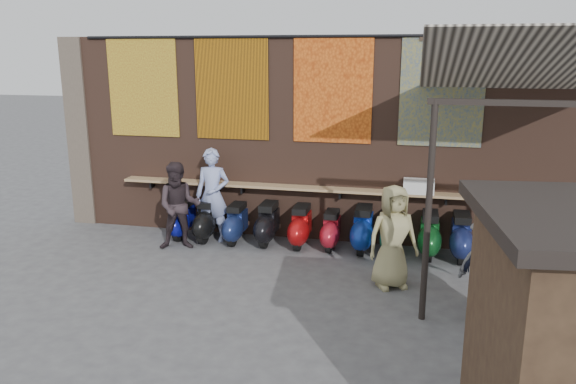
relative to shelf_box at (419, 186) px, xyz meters
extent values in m
plane|color=#474749|center=(-1.99, -2.30, -1.26)|extent=(70.00, 70.00, 0.00)
cube|color=brown|center=(-1.99, 0.40, 0.74)|extent=(10.00, 0.40, 4.00)
cube|color=#4C4238|center=(-7.19, 0.40, 0.74)|extent=(0.50, 0.50, 4.00)
cube|color=#9E7A51|center=(-1.99, 0.03, -0.16)|extent=(8.00, 0.32, 0.05)
cube|color=white|center=(0.00, 0.00, 0.00)|extent=(0.57, 0.28, 0.27)
cube|color=maroon|center=(-5.59, 0.18, 1.74)|extent=(1.50, 0.02, 2.00)
cube|color=orange|center=(-3.69, 0.18, 1.74)|extent=(1.50, 0.02, 2.00)
cube|color=orange|center=(-1.69, 0.18, 1.74)|extent=(1.50, 0.02, 2.00)
cube|color=navy|center=(0.31, 0.18, 1.74)|extent=(1.50, 0.02, 2.00)
cylinder|color=black|center=(-1.99, 0.17, 2.72)|extent=(9.50, 0.06, 0.06)
imported|color=#919FD4|center=(-3.98, -0.30, -0.32)|extent=(0.70, 0.48, 1.87)
imported|color=#2D2327|center=(-4.43, -0.90, -0.41)|extent=(0.99, 0.88, 1.70)
imported|color=black|center=(1.07, -2.70, -0.41)|extent=(1.07, 0.88, 1.71)
imported|color=slate|center=(0.98, -2.87, -0.45)|extent=(1.18, 1.15, 1.62)
imported|color=tan|center=(-0.38, -1.84, -0.42)|extent=(0.97, 0.84, 1.69)
cube|color=beige|center=(1.51, -1.40, 2.29)|extent=(3.20, 3.28, 0.97)
cube|color=#33261C|center=(1.51, 0.19, 2.69)|extent=(3.30, 0.08, 0.12)
cube|color=black|center=(1.51, -2.90, 1.82)|extent=(3.00, 0.08, 0.08)
cylinder|color=black|center=(0.11, -2.90, 0.29)|extent=(0.09, 0.09, 3.10)
camera|label=1|loc=(-0.12, -10.47, 2.45)|focal=35.00mm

